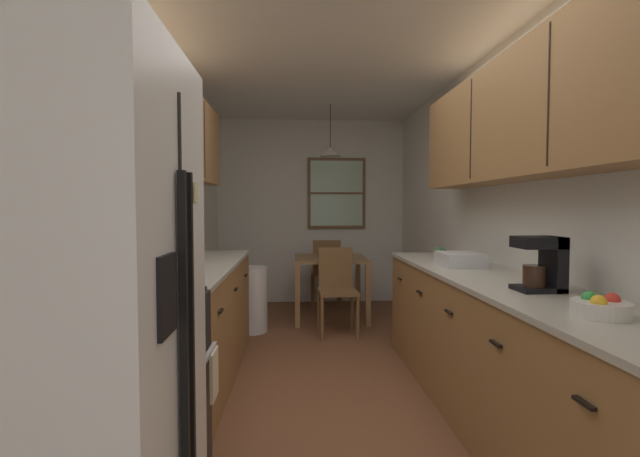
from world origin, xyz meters
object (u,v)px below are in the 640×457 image
refrigerator (63,345)px  storage_canister (158,265)px  dining_chair_far (326,269)px  table_serving_bowl (328,256)px  stove_range (131,394)px  trash_bin (251,299)px  dining_chair_near (337,286)px  coffee_maker (543,262)px  dish_rack (460,260)px  dining_table (330,267)px  microwave_over_range (100,125)px  mug_by_coffeemaker (440,253)px  fruit_bowl (601,307)px

refrigerator → storage_canister: refrigerator is taller
dining_chair_far → table_serving_bowl: bearing=-92.3°
stove_range → table_serving_bowl: stove_range is taller
trash_bin → table_serving_bowl: bearing=27.6°
dining_chair_near → coffee_maker: (0.83, -2.48, 0.55)m
dish_rack → stove_range: bearing=-150.3°
dining_chair_near → storage_canister: storage_canister is taller
dining_table → dining_chair_near: size_ratio=0.96×
microwave_over_range → coffee_maker: 2.24m
storage_canister → mug_by_coffeemaker: storage_canister is taller
dining_chair_far → stove_range: bearing=-106.9°
stove_range → trash_bin: 2.74m
dining_chair_near → mug_by_coffeemaker: (0.76, -1.03, 0.45)m
stove_range → dining_table: stove_range is taller
stove_range → dish_rack: 2.31m
dining_chair_near → dish_rack: dish_rack is taller
mug_by_coffeemaker → stove_range: bearing=-141.0°
dining_chair_far → coffee_maker: coffee_maker is taller
dining_chair_far → refrigerator: bearing=-103.9°
dining_table → dining_chair_near: dining_chair_near is taller
stove_range → coffee_maker: bearing=4.0°
refrigerator → trash_bin: bearing=85.9°
refrigerator → dining_chair_far: size_ratio=2.02×
refrigerator → microwave_over_range: (-0.16, 0.69, 0.79)m
stove_range → microwave_over_range: size_ratio=1.79×
dining_chair_far → fruit_bowl: size_ratio=4.15×
mug_by_coffeemaker → table_serving_bowl: 1.79m
storage_canister → mug_by_coffeemaker: 2.27m
trash_bin → mug_by_coffeemaker: (1.67, -1.13, 0.60)m
dining_chair_far → fruit_bowl: (0.77, -4.29, 0.44)m
trash_bin → microwave_over_range: bearing=-98.5°
dining_table → dining_chair_near: bearing=-88.2°
coffee_maker → dish_rack: coffee_maker is taller
refrigerator → table_serving_bowl: refrigerator is taller
refrigerator → coffee_maker: 2.15m
dining_table → dining_chair_far: size_ratio=0.96×
stove_range → storage_canister: size_ratio=5.16×
microwave_over_range → trash_bin: 3.06m
storage_canister → dining_chair_far: bearing=70.9°
dish_rack → refrigerator: bearing=-136.6°
mug_by_coffeemaker → table_serving_bowl: (-0.81, 1.58, -0.18)m
mug_by_coffeemaker → fruit_bowl: bearing=-90.2°
dining_chair_near → trash_bin: (-0.91, 0.10, -0.15)m
refrigerator → stove_range: refrigerator is taller
dining_chair_far → dining_chair_near: bearing=-89.1°
dining_chair_far → storage_canister: 3.67m
stove_range → mug_by_coffeemaker: (1.97, 1.59, 0.48)m
microwave_over_range → dining_chair_near: bearing=63.3°
microwave_over_range → mug_by_coffeemaker: 2.72m
microwave_over_range → dining_chair_far: (1.30, 3.90, -1.20)m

